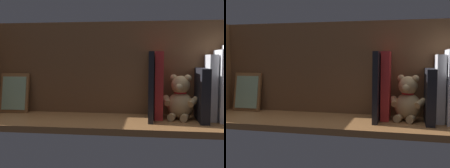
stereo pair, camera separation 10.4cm
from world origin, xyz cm
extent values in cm
cube|color=brown|center=(0.00, 0.00, -1.10)|extent=(107.73, 28.85, 2.20)
cube|color=brown|center=(0.00, -12.17, 18.18)|extent=(107.73, 1.50, 36.36)
cube|color=silver|center=(-38.23, -3.91, 12.50)|extent=(2.48, 14.22, 25.00)
cube|color=silver|center=(-35.14, -5.02, 11.67)|extent=(2.89, 12.01, 23.34)
cube|color=black|center=(-31.79, -2.64, 9.28)|extent=(3.02, 16.76, 18.55)
ellipsoid|color=tan|center=(-24.49, -4.33, 4.92)|extent=(11.11, 10.40, 9.84)
sphere|color=tan|center=(-24.49, -4.33, 12.37)|extent=(6.76, 6.76, 6.76)
sphere|color=tan|center=(-26.95, -3.71, 14.91)|extent=(2.61, 2.61, 2.61)
sphere|color=tan|center=(-22.04, -4.95, 14.91)|extent=(2.61, 2.61, 2.61)
sphere|color=#DBB77F|center=(-23.79, -1.55, 11.86)|extent=(2.61, 2.61, 2.61)
cylinder|color=tan|center=(-28.72, -1.99, 6.64)|extent=(4.62, 5.29, 3.64)
cylinder|color=tan|center=(-19.66, -4.29, 6.64)|extent=(2.78, 5.04, 3.64)
cylinder|color=tan|center=(-25.61, 0.26, 1.31)|extent=(3.44, 4.22, 2.61)
cylinder|color=tan|center=(-21.32, -0.82, 1.31)|extent=(3.44, 4.22, 2.61)
torus|color=red|center=(-24.49, -4.33, 9.68)|extent=(5.45, 5.45, 0.77)
cube|color=red|center=(-16.71, -5.23, 12.23)|extent=(3.05, 11.58, 24.48)
cube|color=black|center=(-13.90, -2.30, 12.21)|extent=(1.81, 17.44, 24.41)
cube|color=brown|center=(41.32, -8.70, 7.91)|extent=(11.85, 4.22, 16.04)
cube|color=#8CAD8C|center=(41.32, -7.98, 7.91)|extent=(9.95, 2.91, 13.35)
camera|label=1|loc=(-13.76, 102.78, 22.25)|focal=46.62mm
camera|label=2|loc=(-23.99, 100.88, 22.25)|focal=46.62mm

